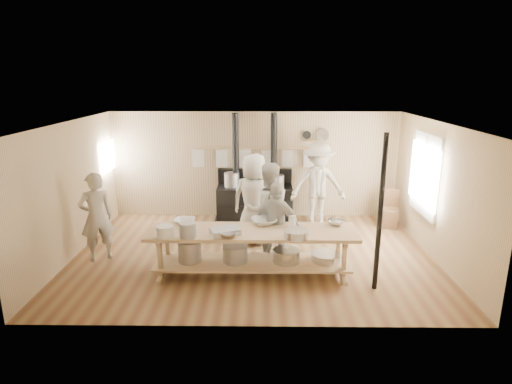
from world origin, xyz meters
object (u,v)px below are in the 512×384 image
prep_table (252,248)px  cook_center (254,199)px  chair (389,216)px  roasting_pan (225,231)px  cook_right (277,225)px  stove (254,200)px  cook_left (268,210)px  cook_far_left (97,217)px  cook_by_window (318,185)px

prep_table → cook_center: size_ratio=1.88×
chair → roasting_pan: 4.61m
cook_right → cook_center: bearing=-43.6°
cook_center → roasting_pan: size_ratio=4.00×
stove → cook_left: (0.29, -2.15, 0.41)m
stove → cook_right: 2.66m
stove → chair: stove is taller
stove → cook_far_left: size_ratio=1.51×
cook_right → roasting_pan: 1.09m
cook_center → cook_right: 1.21m
cook_by_window → roasting_pan: 3.47m
prep_table → stove: bearing=90.0°
stove → cook_far_left: bearing=-141.4°
cook_far_left → cook_center: size_ratio=0.90×
cook_center → cook_by_window: cook_by_window is taller
cook_by_window → prep_table: bearing=-122.9°
prep_table → cook_right: 0.67m
stove → cook_center: bearing=-89.5°
cook_far_left → cook_by_window: cook_by_window is taller
prep_table → chair: (3.16, 2.60, -0.26)m
cook_by_window → chair: bearing=-6.8°
cook_center → roasting_pan: 1.79m
stove → cook_left: stove is taller
cook_right → cook_by_window: cook_by_window is taller
cook_by_window → stove: bearing=163.4°
stove → cook_right: (0.45, -2.60, 0.28)m
stove → cook_by_window: (1.48, -0.33, 0.47)m
cook_far_left → chair: 6.43m
stove → cook_center: stove is taller
stove → chair: (3.16, -0.42, -0.26)m
chair → cook_center: bearing=-146.4°
cook_right → roasting_pan: (-0.89, -0.61, 0.10)m
stove → cook_far_left: stove is taller
cook_center → stove: bearing=-70.9°
roasting_pan → cook_by_window: bearing=56.3°
prep_table → cook_right: bearing=42.7°
stove → cook_by_window: 1.59m
cook_left → roasting_pan: (-0.73, -1.07, -0.03)m
stove → roasting_pan: bearing=-97.8°
prep_table → cook_far_left: (-2.94, 0.67, 0.34)m
roasting_pan → cook_left: bearing=55.7°
cook_center → chair: 3.40m
cook_left → stove: bearing=-96.9°
cook_far_left → roasting_pan: size_ratio=3.59×
cook_far_left → cook_by_window: bearing=174.0°
cook_left → cook_center: (-0.28, 0.66, 0.02)m
cook_far_left → cook_center: cook_center is taller
prep_table → chair: size_ratio=4.14×
cook_right → stove: bearing=-55.2°
cook_center → cook_by_window: 1.87m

